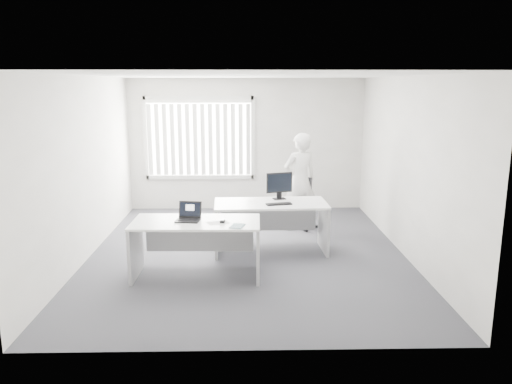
{
  "coord_description": "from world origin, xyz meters",
  "views": [
    {
      "loc": [
        -0.03,
        -7.65,
        2.68
      ],
      "look_at": [
        0.14,
        0.15,
        0.98
      ],
      "focal_mm": 35.0,
      "sensor_mm": 36.0,
      "label": 1
    }
  ],
  "objects_px": {
    "desk_near": "(196,237)",
    "monitor": "(279,186)",
    "office_chair": "(301,212)",
    "laptop": "(188,212)",
    "person": "(300,181)",
    "desk_far": "(271,216)"
  },
  "relations": [
    {
      "from": "person",
      "to": "monitor",
      "type": "height_order",
      "value": "person"
    },
    {
      "from": "desk_near",
      "to": "office_chair",
      "type": "relative_size",
      "value": 1.91
    },
    {
      "from": "laptop",
      "to": "person",
      "type": "bearing_deg",
      "value": 62.0
    },
    {
      "from": "desk_near",
      "to": "desk_far",
      "type": "xyz_separation_m",
      "value": [
        1.09,
        1.05,
        0.01
      ]
    },
    {
      "from": "desk_far",
      "to": "office_chair",
      "type": "bearing_deg",
      "value": 62.23
    },
    {
      "from": "office_chair",
      "to": "person",
      "type": "bearing_deg",
      "value": 132.49
    },
    {
      "from": "office_chair",
      "to": "person",
      "type": "height_order",
      "value": "person"
    },
    {
      "from": "desk_near",
      "to": "monitor",
      "type": "xyz_separation_m",
      "value": [
        1.25,
        1.29,
        0.46
      ]
    },
    {
      "from": "monitor",
      "to": "desk_far",
      "type": "bearing_deg",
      "value": -137.92
    },
    {
      "from": "monitor",
      "to": "person",
      "type": "bearing_deg",
      "value": 51.79
    },
    {
      "from": "person",
      "to": "laptop",
      "type": "height_order",
      "value": "person"
    },
    {
      "from": "laptop",
      "to": "monitor",
      "type": "distance_m",
      "value": 1.88
    },
    {
      "from": "desk_far",
      "to": "office_chair",
      "type": "distance_m",
      "value": 1.55
    },
    {
      "from": "desk_near",
      "to": "laptop",
      "type": "distance_m",
      "value": 0.37
    },
    {
      "from": "office_chair",
      "to": "laptop",
      "type": "bearing_deg",
      "value": -122.46
    },
    {
      "from": "desk_far",
      "to": "person",
      "type": "height_order",
      "value": "person"
    },
    {
      "from": "person",
      "to": "monitor",
      "type": "bearing_deg",
      "value": 45.95
    },
    {
      "from": "person",
      "to": "desk_far",
      "type": "bearing_deg",
      "value": 44.12
    },
    {
      "from": "desk_far",
      "to": "desk_near",
      "type": "bearing_deg",
      "value": -138.59
    },
    {
      "from": "desk_near",
      "to": "monitor",
      "type": "height_order",
      "value": "monitor"
    },
    {
      "from": "office_chair",
      "to": "laptop",
      "type": "distance_m",
      "value": 3.12
    },
    {
      "from": "person",
      "to": "monitor",
      "type": "xyz_separation_m",
      "value": [
        -0.47,
        -1.16,
        0.14
      ]
    }
  ]
}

